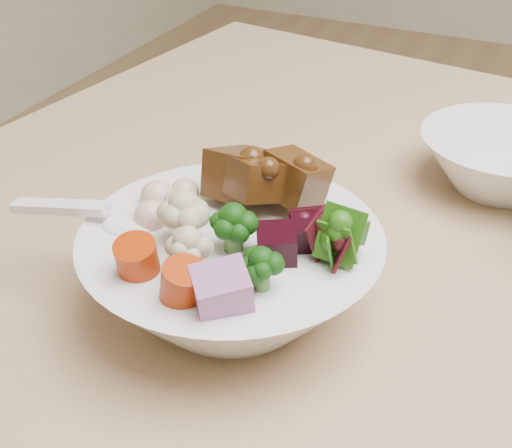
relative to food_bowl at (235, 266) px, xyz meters
name	(u,v)px	position (x,y,z in m)	size (l,w,h in m)	color
food_bowl	(235,266)	(0.00, 0.00, 0.00)	(0.23, 0.23, 0.12)	white
soup_spoon	(110,222)	(-0.09, -0.02, 0.03)	(0.13, 0.04, 0.02)	white
side_bowl	(502,162)	(0.16, 0.29, -0.01)	(0.17, 0.17, 0.06)	white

